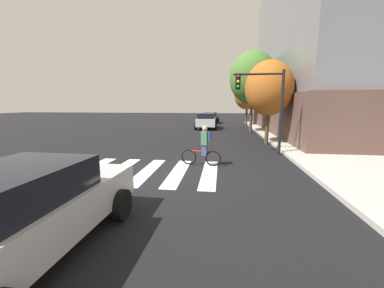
# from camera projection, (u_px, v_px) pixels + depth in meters

# --- Properties ---
(ground_plane) EXTENTS (120.00, 120.00, 0.00)m
(ground_plane) POSITION_uv_depth(u_px,v_px,m) (159.00, 172.00, 8.95)
(ground_plane) COLOR black
(crosswalk_stripes) EXTENTS (5.30, 3.65, 0.01)m
(crosswalk_stripes) POSITION_uv_depth(u_px,v_px,m) (148.00, 171.00, 9.01)
(crosswalk_stripes) COLOR silver
(crosswalk_stripes) RESTS_ON ground
(sedan_near) EXTENTS (2.26, 4.65, 1.59)m
(sedan_near) POSITION_uv_depth(u_px,v_px,m) (23.00, 212.00, 3.83)
(sedan_near) COLOR #B7B7BC
(sedan_near) RESTS_ON ground
(sedan_mid) EXTENTS (2.31, 4.75, 1.63)m
(sedan_mid) POSITION_uv_depth(u_px,v_px,m) (206.00, 121.00, 24.83)
(sedan_mid) COLOR silver
(sedan_mid) RESTS_ON ground
(sedan_far) EXTENTS (2.23, 4.38, 1.48)m
(sedan_far) POSITION_uv_depth(u_px,v_px,m) (211.00, 117.00, 31.90)
(sedan_far) COLOR black
(sedan_far) RESTS_ON ground
(cyclist) EXTENTS (1.70, 0.39, 1.69)m
(cyclist) POSITION_uv_depth(u_px,v_px,m) (204.00, 146.00, 9.73)
(cyclist) COLOR black
(cyclist) RESTS_ON ground
(traffic_light_near) EXTENTS (2.47, 0.28, 4.20)m
(traffic_light_near) POSITION_uv_depth(u_px,v_px,m) (265.00, 98.00, 11.61)
(traffic_light_near) COLOR black
(traffic_light_near) RESTS_ON ground
(fire_hydrant) EXTENTS (0.33, 0.22, 0.78)m
(fire_hydrant) POSITION_uv_depth(u_px,v_px,m) (299.00, 136.00, 14.88)
(fire_hydrant) COLOR gold
(fire_hydrant) RESTS_ON sidewalk
(street_tree_near) EXTENTS (2.93, 2.93, 5.22)m
(street_tree_near) POSITION_uv_depth(u_px,v_px,m) (269.00, 88.00, 14.52)
(street_tree_near) COLOR #4C3823
(street_tree_near) RESTS_ON ground
(street_tree_mid) EXTENTS (3.99, 3.99, 7.10)m
(street_tree_mid) POSITION_uv_depth(u_px,v_px,m) (253.00, 78.00, 20.42)
(street_tree_mid) COLOR #4C3823
(street_tree_mid) RESTS_ON ground
(street_tree_far) EXTENTS (3.05, 3.05, 5.43)m
(street_tree_far) POSITION_uv_depth(u_px,v_px,m) (247.00, 95.00, 27.65)
(street_tree_far) COLOR #4C3823
(street_tree_far) RESTS_ON ground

